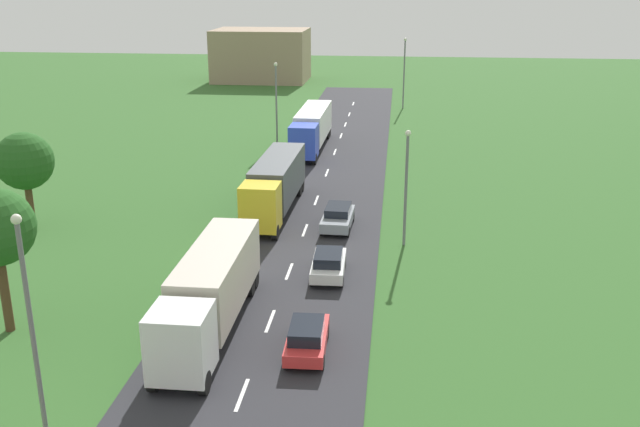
{
  "coord_description": "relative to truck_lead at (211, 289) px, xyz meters",
  "views": [
    {
      "loc": [
        5.88,
        -14.23,
        16.19
      ],
      "look_at": [
        1.57,
        25.21,
        2.99
      ],
      "focal_mm": 40.25,
      "sensor_mm": 36.0,
      "label": 1
    }
  ],
  "objects": [
    {
      "name": "truck_lead",
      "position": [
        0.0,
        0.0,
        0.0
      ],
      "size": [
        2.52,
        11.92,
        3.66
      ],
      "color": "white",
      "rests_on": "road"
    },
    {
      "name": "lamppost_second",
      "position": [
        9.14,
        12.55,
        2.0
      ],
      "size": [
        0.36,
        0.36,
        7.37
      ],
      "color": "slate",
      "rests_on": "ground"
    },
    {
      "name": "lane_marking_centre",
      "position": [
        2.6,
        4.8,
        -2.09
      ],
      "size": [
        0.16,
        121.16,
        0.01
      ],
      "color": "white",
      "rests_on": "road"
    },
    {
      "name": "truck_third",
      "position": [
        0.21,
        38.09,
        0.02
      ],
      "size": [
        2.64,
        13.46,
        3.69
      ],
      "color": "blue",
      "rests_on": "road"
    },
    {
      "name": "lamppost_third",
      "position": [
        -3.52,
        39.8,
        2.4
      ],
      "size": [
        0.36,
        0.36,
        8.15
      ],
      "color": "slate",
      "rests_on": "ground"
    },
    {
      "name": "road",
      "position": [
        2.6,
        8.61,
        -2.13
      ],
      "size": [
        10.0,
        140.0,
        0.06
      ],
      "primitive_type": "cube",
      "color": "#2B2B30",
      "rests_on": "ground"
    },
    {
      "name": "car_third",
      "position": [
        4.91,
        6.94,
        -1.32
      ],
      "size": [
        1.91,
        4.16,
        1.49
      ],
      "color": "white",
      "rests_on": "road"
    },
    {
      "name": "tree_oak",
      "position": [
        -15.7,
        13.03,
        2.47
      ],
      "size": [
        3.79,
        3.79,
        6.56
      ],
      "color": "#513823",
      "rests_on": "ground"
    },
    {
      "name": "car_fourth",
      "position": [
        4.73,
        15.15,
        -1.31
      ],
      "size": [
        2.04,
        4.51,
        1.51
      ],
      "color": "#8C939E",
      "rests_on": "road"
    },
    {
      "name": "lamppost_fourth",
      "position": [
        9.11,
        61.93,
        2.72
      ],
      "size": [
        0.36,
        0.36,
        8.79
      ],
      "color": "slate",
      "rests_on": "ground"
    },
    {
      "name": "car_second",
      "position": [
        4.79,
        -1.72,
        -1.33
      ],
      "size": [
        1.85,
        4.17,
        1.47
      ],
      "color": "red",
      "rests_on": "road"
    },
    {
      "name": "distant_building",
      "position": [
        -13.58,
        85.16,
        1.88
      ],
      "size": [
        14.69,
        10.98,
        8.08
      ],
      "primitive_type": "cube",
      "color": "#9E846B",
      "rests_on": "ground"
    },
    {
      "name": "lamppost_lead",
      "position": [
        -3.95,
        -8.95,
        2.68
      ],
      "size": [
        0.36,
        0.36,
        8.72
      ],
      "color": "slate",
      "rests_on": "ground"
    },
    {
      "name": "truck_second",
      "position": [
        0.0,
        18.17,
        0.04
      ],
      "size": [
        2.71,
        12.31,
        3.72
      ],
      "color": "yellow",
      "rests_on": "road"
    }
  ]
}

